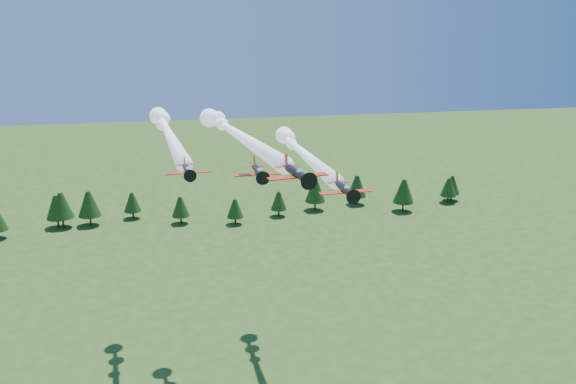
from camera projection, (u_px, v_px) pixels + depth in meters
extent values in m
cylinder|color=black|center=(297.00, 173.00, 84.74)|extent=(2.11, 6.10, 1.11)
cone|color=black|center=(307.00, 180.00, 81.59)|extent=(1.26, 1.17, 1.11)
cone|color=black|center=(309.00, 181.00, 80.99)|extent=(0.57, 0.58, 0.49)
cylinder|color=black|center=(309.00, 181.00, 80.82)|extent=(2.31, 0.44, 2.33)
cube|color=red|center=(298.00, 176.00, 84.44)|extent=(8.35, 2.87, 0.13)
cube|color=red|center=(286.00, 166.00, 88.27)|extent=(3.33, 1.48, 0.08)
cube|color=red|center=(286.00, 159.00, 88.11)|extent=(0.28, 1.06, 1.61)
ellipsoid|color=#81A4C7|center=(299.00, 172.00, 83.71)|extent=(1.01, 1.45, 0.69)
sphere|color=white|center=(223.00, 125.00, 118.66)|extent=(2.30, 2.30, 2.30)
sphere|color=white|center=(217.00, 121.00, 122.89)|extent=(3.00, 3.00, 3.00)
sphere|color=white|center=(211.00, 117.00, 127.13)|extent=(3.70, 3.70, 3.70)
cylinder|color=black|center=(187.00, 170.00, 91.29)|extent=(1.25, 4.74, 0.87)
cone|color=black|center=(190.00, 175.00, 88.76)|extent=(0.93, 0.85, 0.87)
cone|color=black|center=(190.00, 176.00, 88.28)|extent=(0.41, 0.42, 0.38)
cylinder|color=black|center=(190.00, 176.00, 88.15)|extent=(1.82, 0.19, 1.82)
cube|color=red|center=(188.00, 172.00, 91.05)|extent=(6.49, 1.70, 0.10)
cube|color=red|center=(185.00, 165.00, 94.12)|extent=(2.57, 0.94, 0.06)
cube|color=red|center=(184.00, 160.00, 94.01)|extent=(0.15, 0.83, 1.26)
ellipsoid|color=#81A4C7|center=(188.00, 169.00, 90.47)|extent=(0.71, 1.09, 0.54)
sphere|color=white|center=(164.00, 124.00, 126.60)|extent=(2.30, 2.30, 2.30)
sphere|color=white|center=(162.00, 120.00, 131.14)|extent=(3.00, 3.00, 3.00)
sphere|color=white|center=(160.00, 116.00, 135.68)|extent=(3.70, 3.70, 3.70)
cylinder|color=black|center=(344.00, 189.00, 98.48)|extent=(1.35, 5.94, 1.09)
cone|color=black|center=(352.00, 195.00, 95.26)|extent=(1.13, 1.03, 1.09)
cone|color=black|center=(353.00, 196.00, 94.65)|extent=(0.50, 0.51, 0.48)
cylinder|color=black|center=(354.00, 197.00, 94.48)|extent=(2.29, 0.15, 2.29)
cube|color=red|center=(345.00, 192.00, 98.17)|extent=(8.14, 1.83, 0.13)
cube|color=red|center=(337.00, 182.00, 102.08)|extent=(3.21, 1.07, 0.08)
cube|color=red|center=(337.00, 177.00, 101.94)|extent=(0.14, 1.04, 1.58)
ellipsoid|color=#81A4C7|center=(347.00, 188.00, 97.44)|extent=(0.84, 1.34, 0.68)
sphere|color=white|center=(291.00, 143.00, 131.03)|extent=(2.30, 2.30, 2.30)
sphere|color=white|center=(287.00, 139.00, 135.06)|extent=(3.00, 3.00, 3.00)
sphere|color=white|center=(282.00, 135.00, 139.09)|extent=(3.70, 3.70, 3.70)
cylinder|color=black|center=(258.00, 172.00, 103.49)|extent=(1.23, 5.84, 1.08)
cone|color=black|center=(262.00, 177.00, 100.30)|extent=(1.10, 1.00, 1.08)
cone|color=black|center=(263.00, 178.00, 99.70)|extent=(0.49, 0.50, 0.47)
cylinder|color=black|center=(263.00, 178.00, 99.53)|extent=(2.26, 0.10, 2.26)
cube|color=red|center=(259.00, 174.00, 103.18)|extent=(8.01, 1.66, 0.13)
cube|color=red|center=(255.00, 166.00, 107.06)|extent=(3.15, 1.00, 0.08)
cube|color=red|center=(254.00, 160.00, 106.91)|extent=(0.12, 1.03, 1.56)
ellipsoid|color=#81A4C7|center=(259.00, 170.00, 102.46)|extent=(0.81, 1.31, 0.67)
cylinder|color=#382314|center=(235.00, 221.00, 204.59)|extent=(0.60, 0.60, 2.32)
cone|color=#17340F|center=(235.00, 208.00, 203.42)|extent=(5.29, 5.29, 5.95)
cylinder|color=#382314|center=(58.00, 223.00, 201.45)|extent=(0.60, 0.60, 2.93)
cone|color=#17340F|center=(56.00, 207.00, 199.98)|extent=(6.71, 6.71, 7.55)
cylinder|color=#382314|center=(181.00, 220.00, 205.20)|extent=(0.60, 0.60, 2.48)
cone|color=#17340F|center=(180.00, 206.00, 203.95)|extent=(5.67, 5.67, 6.38)
cylinder|color=#382314|center=(279.00, 213.00, 212.20)|extent=(0.60, 0.60, 2.35)
cone|color=#17340F|center=(279.00, 201.00, 211.01)|extent=(5.38, 5.38, 6.06)
cylinder|color=#382314|center=(91.00, 220.00, 203.46)|extent=(0.60, 0.60, 3.12)
cone|color=#17340F|center=(89.00, 204.00, 201.89)|extent=(7.14, 7.14, 8.03)
cylinder|color=#382314|center=(315.00, 206.00, 218.51)|extent=(0.60, 0.60, 3.05)
cone|color=#17340F|center=(315.00, 190.00, 216.97)|extent=(6.98, 6.98, 7.85)
cylinder|color=#382314|center=(403.00, 207.00, 217.24)|extent=(0.60, 0.60, 3.10)
cone|color=#17340F|center=(404.00, 191.00, 215.68)|extent=(7.09, 7.09, 7.98)
cylinder|color=#382314|center=(451.00, 197.00, 229.40)|extent=(0.60, 0.60, 2.52)
cone|color=#17340F|center=(452.00, 185.00, 228.13)|extent=(5.75, 5.75, 6.47)
cylinder|color=#382314|center=(356.00, 200.00, 224.63)|extent=(0.60, 0.60, 2.92)
cone|color=#17340F|center=(357.00, 186.00, 223.16)|extent=(6.66, 6.66, 7.50)
cylinder|color=#382314|center=(133.00, 215.00, 210.06)|extent=(0.60, 0.60, 2.44)
cone|color=#17340F|center=(132.00, 202.00, 208.83)|extent=(5.57, 5.57, 6.27)
cylinder|color=#382314|center=(63.00, 222.00, 201.54)|extent=(0.60, 0.60, 3.16)
cone|color=#17340F|center=(61.00, 205.00, 199.95)|extent=(7.23, 7.23, 8.13)
cylinder|color=#382314|center=(448.00, 199.00, 226.69)|extent=(0.60, 0.60, 2.51)
cone|color=#17340F|center=(449.00, 187.00, 225.43)|extent=(5.74, 5.74, 6.46)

